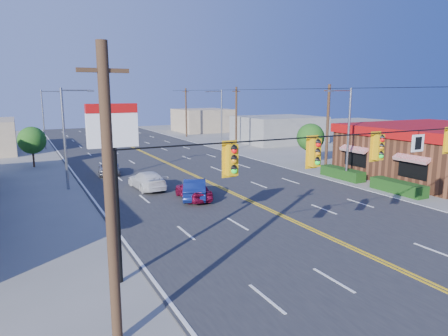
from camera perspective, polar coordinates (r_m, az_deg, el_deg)
name	(u,v)px	position (r m, az deg, el deg)	size (l,w,h in m)	color
ground	(389,266)	(19.74, 22.48, -12.81)	(160.00, 160.00, 0.00)	gray
road	(203,180)	(35.30, -2.97, -1.71)	(20.00, 120.00, 0.06)	#2D2D30
signal_span	(396,158)	(18.33, 23.32, 1.30)	(24.32, 0.34, 9.00)	#47301E
kfc	(435,150)	(41.69, 27.94, 2.25)	(16.30, 12.40, 4.70)	brown
pizza_hut_sign	(114,157)	(15.93, -15.46, 1.57)	(1.90, 0.30, 6.85)	black
streetlight_se	(347,130)	(35.78, 17.16, 5.27)	(2.55, 0.25, 8.00)	gray
streetlight_ne	(220,116)	(55.47, -0.54, 7.50)	(2.55, 0.25, 8.00)	gray
streetlight_sw	(67,133)	(33.73, -21.53, 4.70)	(2.55, 0.25, 8.00)	gray
streetlight_nw	(45,116)	(59.60, -24.23, 6.79)	(2.55, 0.25, 8.00)	gray
utility_pole_near	(327,129)	(39.67, 14.55, 5.43)	(0.28, 0.28, 8.40)	#47301E
utility_pole_mid	(236,118)	(54.38, 1.75, 7.10)	(0.28, 0.28, 8.40)	#47301E
utility_pole_far	(186,113)	(70.63, -5.43, 7.88)	(0.28, 0.28, 8.40)	#47301E
tree_kfc_rear	(310,137)	(43.66, 12.25, 4.31)	(2.94, 2.94, 4.41)	#47301E
tree_west	(32,140)	(45.69, -25.75, 3.59)	(2.80, 2.80, 4.20)	#47301E
bld_east_mid	(278,129)	(63.13, 7.79, 5.50)	(12.00, 10.00, 4.00)	gray
bld_east_far	(203,120)	(80.76, -3.05, 6.84)	(10.00, 10.00, 4.40)	tan
car_magenta	(193,190)	(28.74, -4.42, -3.22)	(1.67, 4.16, 1.42)	maroon
car_blue	(195,189)	(29.00, -4.20, -3.03)	(1.56, 4.47, 1.47)	navy
car_white	(147,181)	(32.38, -10.93, -1.81)	(1.97, 4.84, 1.40)	white
car_silver	(109,169)	(39.09, -16.09, -0.10)	(1.88, 4.08, 1.13)	gray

